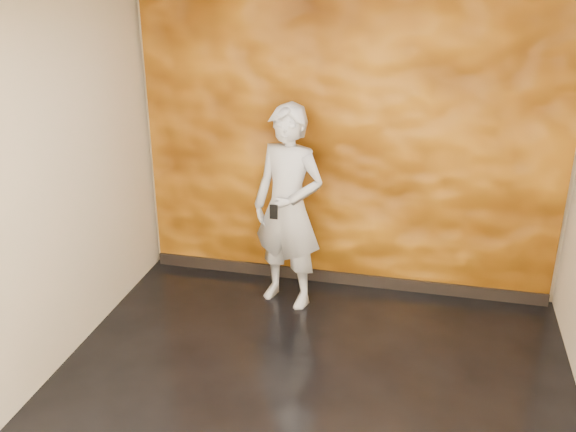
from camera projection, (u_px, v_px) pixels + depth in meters
name	position (u px, v px, depth m)	size (l,w,h in m)	color
room	(305.00, 232.00, 4.16)	(4.02, 4.02, 2.81)	black
feature_wall	(348.00, 150.00, 5.93)	(3.90, 0.06, 2.75)	orange
baseboard	(342.00, 278.00, 6.40)	(3.90, 0.04, 0.12)	black
man	(288.00, 208.00, 5.76)	(0.69, 0.45, 1.89)	#A9ADBB
phone	(274.00, 212.00, 5.48)	(0.07, 0.01, 0.13)	black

